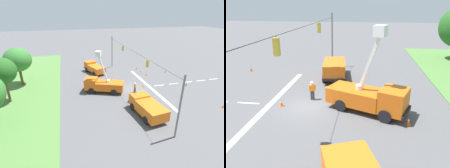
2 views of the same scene
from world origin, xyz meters
The scene contains 19 objects.
ground_plane centered at (0.00, 0.00, 0.00)m, with size 200.00×200.00×0.00m, color #565659.
grass_verge centered at (0.00, 18.00, 0.05)m, with size 56.00×12.00×0.10m, color #517F3D.
lane_markings centered at (0.00, -4.87, 0.00)m, with size 17.60×15.25×0.01m.
signal_gantry centered at (0.01, 0.00, 4.25)m, with size 26.20×0.33×7.20m.
tree_east centered at (0.16, 19.12, 4.88)m, with size 3.59×3.56×6.75m.
tree_far_east centered at (6.71, 18.59, 4.72)m, with size 4.53×4.57×6.79m.
utility_truck_bucket_lift centered at (0.19, 5.08, 1.36)m, with size 4.61×6.84×6.81m.
utility_truck_support_near centered at (9.98, 4.84, 1.13)m, with size 6.22×4.13×2.13m.
utility_truck_support_far centered at (-8.16, 1.04, 1.17)m, with size 6.21×3.24×2.05m.
road_worker centered at (-1.53, 0.02, 1.00)m, with size 0.42×0.57×1.77m.
traffic_cone_foreground_left centered at (1.94, 7.91, 0.31)m, with size 0.36×0.36×0.65m.
traffic_cone_foreground_right centered at (-1.29, -10.11, 0.38)m, with size 0.36×0.36×0.76m.
traffic_cone_mid_left centered at (5.40, -5.37, 0.31)m, with size 0.36×0.36×0.64m.
traffic_cone_mid_right centered at (0.18, -2.27, 0.31)m, with size 0.36×0.36×0.64m.
traffic_cone_near_bucket centered at (7.70, -5.17, 0.29)m, with size 0.36×0.36×0.60m.
traffic_cone_lane_edge_a centered at (9.72, -4.97, 0.32)m, with size 0.36×0.36×0.66m.
traffic_cone_lane_edge_b centered at (6.21, -10.35, 0.37)m, with size 0.36×0.36×0.76m.
traffic_cone_far_left centered at (-4.52, 2.21, 0.37)m, with size 0.36×0.36×0.75m.
traffic_cone_far_right centered at (-9.35, -10.16, 0.33)m, with size 0.36×0.36×0.67m.
Camera 1 is at (-25.83, 10.50, 12.73)m, focal length 28.00 mm.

